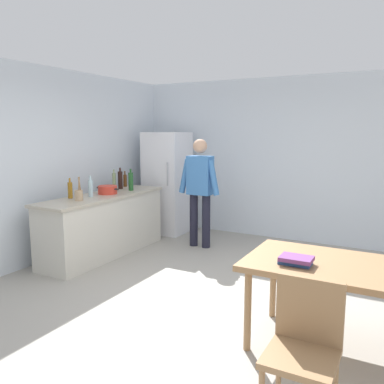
# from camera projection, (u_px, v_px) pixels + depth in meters

# --- Properties ---
(ground_plane) EXTENTS (14.00, 14.00, 0.00)m
(ground_plane) POSITION_uv_depth(u_px,v_px,m) (199.00, 301.00, 4.29)
(ground_plane) COLOR #9E998E
(wall_back) EXTENTS (6.40, 0.12, 2.70)m
(wall_back) POSITION_uv_depth(u_px,v_px,m) (282.00, 159.00, 6.69)
(wall_back) COLOR silver
(wall_back) RESTS_ON ground_plane
(wall_left) EXTENTS (0.12, 5.60, 2.70)m
(wall_left) POSITION_uv_depth(u_px,v_px,m) (39.00, 165.00, 5.50)
(wall_left) COLOR silver
(wall_left) RESTS_ON ground_plane
(kitchen_counter) EXTENTS (0.64, 2.20, 0.90)m
(kitchen_counter) POSITION_uv_depth(u_px,v_px,m) (104.00, 225.00, 5.87)
(kitchen_counter) COLOR beige
(kitchen_counter) RESTS_ON ground_plane
(refrigerator) EXTENTS (0.70, 0.67, 1.80)m
(refrigerator) POSITION_uv_depth(u_px,v_px,m) (167.00, 183.00, 7.14)
(refrigerator) COLOR white
(refrigerator) RESTS_ON ground_plane
(person) EXTENTS (0.70, 0.22, 1.70)m
(person) POSITION_uv_depth(u_px,v_px,m) (200.00, 186.00, 6.20)
(person) COLOR #1E1E2D
(person) RESTS_ON ground_plane
(dining_table) EXTENTS (1.40, 0.90, 0.75)m
(dining_table) POSITION_uv_depth(u_px,v_px,m) (333.00, 272.00, 3.27)
(dining_table) COLOR #9E754C
(dining_table) RESTS_ON ground_plane
(chair) EXTENTS (0.42, 0.42, 0.91)m
(chair) POSITION_uv_depth(u_px,v_px,m) (304.00, 342.00, 2.45)
(chair) COLOR #9E754C
(chair) RESTS_ON ground_plane
(cooking_pot) EXTENTS (0.40, 0.28, 0.12)m
(cooking_pot) POSITION_uv_depth(u_px,v_px,m) (108.00, 190.00, 5.88)
(cooking_pot) COLOR red
(cooking_pot) RESTS_ON kitchen_counter
(utensil_jar) EXTENTS (0.11, 0.11, 0.32)m
(utensil_jar) POSITION_uv_depth(u_px,v_px,m) (79.00, 195.00, 5.31)
(utensil_jar) COLOR tan
(utensil_jar) RESTS_ON kitchen_counter
(bottle_oil_amber) EXTENTS (0.06, 0.06, 0.28)m
(bottle_oil_amber) POSITION_uv_depth(u_px,v_px,m) (70.00, 190.00, 5.49)
(bottle_oil_amber) COLOR #996619
(bottle_oil_amber) RESTS_ON kitchen_counter
(bottle_wine_dark) EXTENTS (0.08, 0.08, 0.34)m
(bottle_wine_dark) POSITION_uv_depth(u_px,v_px,m) (120.00, 180.00, 6.39)
(bottle_wine_dark) COLOR black
(bottle_wine_dark) RESTS_ON kitchen_counter
(bottle_vinegar_tall) EXTENTS (0.06, 0.06, 0.32)m
(bottle_vinegar_tall) POSITION_uv_depth(u_px,v_px,m) (114.00, 181.00, 6.32)
(bottle_vinegar_tall) COLOR gray
(bottle_vinegar_tall) RESTS_ON kitchen_counter
(bottle_water_clear) EXTENTS (0.07, 0.07, 0.30)m
(bottle_water_clear) POSITION_uv_depth(u_px,v_px,m) (91.00, 188.00, 5.61)
(bottle_water_clear) COLOR silver
(bottle_water_clear) RESTS_ON kitchen_counter
(bottle_beer_brown) EXTENTS (0.06, 0.06, 0.26)m
(bottle_beer_brown) POSITION_uv_depth(u_px,v_px,m) (125.00, 180.00, 6.65)
(bottle_beer_brown) COLOR #5B3314
(bottle_beer_brown) RESTS_ON kitchen_counter
(bottle_wine_green) EXTENTS (0.08, 0.08, 0.34)m
(bottle_wine_green) POSITION_uv_depth(u_px,v_px,m) (131.00, 181.00, 6.20)
(bottle_wine_green) COLOR #1E5123
(bottle_wine_green) RESTS_ON kitchen_counter
(book_stack) EXTENTS (0.27, 0.19, 0.07)m
(book_stack) POSITION_uv_depth(u_px,v_px,m) (296.00, 260.00, 3.22)
(book_stack) COLOR #284C8E
(book_stack) RESTS_ON dining_table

